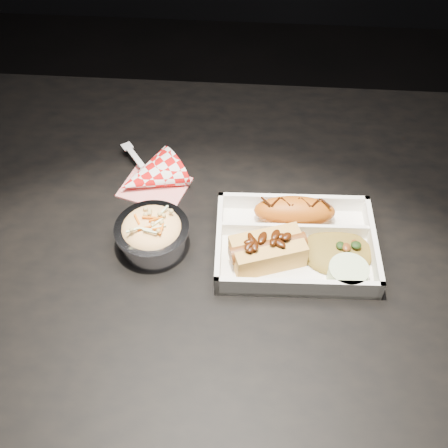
{
  "coord_description": "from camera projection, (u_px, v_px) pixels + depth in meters",
  "views": [
    {
      "loc": [
        0.06,
        -0.61,
        1.46
      ],
      "look_at": [
        0.02,
        -0.05,
        0.81
      ],
      "focal_mm": 45.0,
      "sensor_mm": 36.0,
      "label": 1
    }
  ],
  "objects": [
    {
      "name": "fried_pastry",
      "position": [
        294.0,
        211.0,
        0.91
      ],
      "size": [
        0.13,
        0.06,
        0.05
      ],
      "primitive_type": "ellipsoid",
      "rotation": [
        0.0,
        0.0,
        0.04
      ],
      "color": "#C55D13",
      "rests_on": "food_tray"
    },
    {
      "name": "cupcake_liner",
      "position": [
        348.0,
        274.0,
        0.84
      ],
      "size": [
        0.06,
        0.06,
        0.03
      ],
      "primitive_type": "cylinder",
      "color": "beige",
      "rests_on": "food_tray"
    },
    {
      "name": "food_tray",
      "position": [
        295.0,
        246.0,
        0.89
      ],
      "size": [
        0.26,
        0.19,
        0.04
      ],
      "rotation": [
        0.0,
        0.0,
        0.04
      ],
      "color": "white",
      "rests_on": "dining_table"
    },
    {
      "name": "dining_table",
      "position": [
        214.0,
        257.0,
        1.01
      ],
      "size": [
        1.2,
        0.8,
        0.75
      ],
      "color": "black",
      "rests_on": "ground"
    },
    {
      "name": "napkin_fork",
      "position": [
        149.0,
        177.0,
        0.99
      ],
      "size": [
        0.15,
        0.16,
        0.1
      ],
      "rotation": [
        0.0,
        0.0,
        -0.95
      ],
      "color": "red",
      "rests_on": "dining_table"
    },
    {
      "name": "floor",
      "position": [
        218.0,
        411.0,
        1.52
      ],
      "size": [
        4.0,
        4.0,
        0.05
      ],
      "primitive_type": "cube",
      "color": "black",
      "rests_on": "ground"
    },
    {
      "name": "fried_rice_mound",
      "position": [
        338.0,
        247.0,
        0.87
      ],
      "size": [
        0.12,
        0.1,
        0.03
      ],
      "primitive_type": "ellipsoid",
      "rotation": [
        0.0,
        0.0,
        0.04
      ],
      "color": "olive",
      "rests_on": "food_tray"
    },
    {
      "name": "hotdog",
      "position": [
        268.0,
        249.0,
        0.86
      ],
      "size": [
        0.12,
        0.09,
        0.06
      ],
      "rotation": [
        0.0,
        0.0,
        0.34
      ],
      "color": "gold",
      "rests_on": "food_tray"
    },
    {
      "name": "foil_coleslaw_cup",
      "position": [
        152.0,
        232.0,
        0.88
      ],
      "size": [
        0.12,
        0.12,
        0.07
      ],
      "color": "silver",
      "rests_on": "dining_table"
    }
  ]
}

